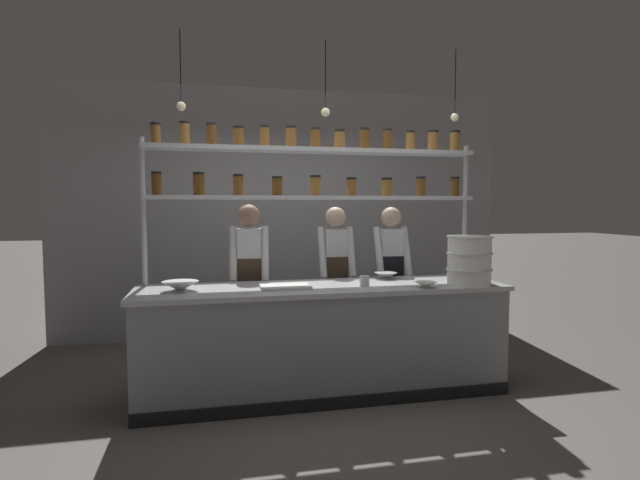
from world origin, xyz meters
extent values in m
plane|color=#5B5651|center=(0.00, 0.00, 0.00)|extent=(40.00, 40.00, 0.00)
cube|color=#939399|center=(0.00, 2.05, 1.49)|extent=(5.49, 0.12, 2.98)
cube|color=gray|center=(0.00, 0.00, 0.44)|extent=(3.03, 0.72, 0.88)
cube|color=#B7BABF|center=(0.00, 0.00, 0.90)|extent=(3.09, 0.76, 0.04)
cube|color=black|center=(0.00, -0.36, 0.05)|extent=(3.03, 0.03, 0.10)
cylinder|color=#B7BABF|center=(-1.46, 0.33, 1.08)|extent=(0.04, 0.04, 2.16)
cylinder|color=#B7BABF|center=(1.46, 0.33, 1.08)|extent=(0.04, 0.04, 2.16)
cube|color=#B7BABF|center=(0.00, 0.33, 1.66)|extent=(2.93, 0.28, 0.04)
cylinder|color=#513314|center=(-1.35, 0.33, 1.77)|extent=(0.08, 0.08, 0.18)
cylinder|color=black|center=(-1.35, 0.33, 1.86)|extent=(0.08, 0.08, 0.02)
cylinder|color=#513314|center=(-1.01, 0.33, 1.77)|extent=(0.10, 0.10, 0.18)
cylinder|color=black|center=(-1.01, 0.33, 1.86)|extent=(0.10, 0.10, 0.02)
cylinder|color=brown|center=(-0.68, 0.33, 1.76)|extent=(0.09, 0.09, 0.16)
cylinder|color=black|center=(-0.68, 0.33, 1.85)|extent=(0.09, 0.09, 0.02)
cylinder|color=#513314|center=(-0.34, 0.33, 1.75)|extent=(0.09, 0.09, 0.15)
cylinder|color=black|center=(-0.34, 0.33, 1.84)|extent=(0.09, 0.09, 0.02)
cylinder|color=brown|center=(0.00, 0.33, 1.76)|extent=(0.09, 0.09, 0.16)
cylinder|color=black|center=(0.00, 0.33, 1.85)|extent=(0.10, 0.10, 0.02)
cylinder|color=brown|center=(0.33, 0.33, 1.75)|extent=(0.09, 0.09, 0.15)
cylinder|color=black|center=(0.33, 0.33, 1.83)|extent=(0.09, 0.09, 0.02)
cylinder|color=brown|center=(0.67, 0.33, 1.75)|extent=(0.10, 0.10, 0.15)
cylinder|color=black|center=(0.67, 0.33, 1.83)|extent=(0.10, 0.10, 0.02)
cylinder|color=brown|center=(1.01, 0.33, 1.76)|extent=(0.09, 0.09, 0.16)
cylinder|color=black|center=(1.01, 0.33, 1.85)|extent=(0.09, 0.09, 0.02)
cylinder|color=#513314|center=(1.35, 0.33, 1.76)|extent=(0.08, 0.08, 0.16)
cylinder|color=black|center=(1.35, 0.33, 1.85)|extent=(0.09, 0.09, 0.02)
cube|color=#B7BABF|center=(0.00, 0.33, 2.08)|extent=(2.93, 0.28, 0.04)
cylinder|color=brown|center=(-1.35, 0.33, 2.17)|extent=(0.08, 0.08, 0.16)
cylinder|color=black|center=(-1.35, 0.33, 2.26)|extent=(0.08, 0.08, 0.02)
cylinder|color=brown|center=(-1.12, 0.33, 2.18)|extent=(0.08, 0.08, 0.18)
cylinder|color=black|center=(-1.12, 0.33, 2.28)|extent=(0.09, 0.09, 0.02)
cylinder|color=#513314|center=(-0.90, 0.33, 2.18)|extent=(0.09, 0.09, 0.17)
cylinder|color=black|center=(-0.90, 0.33, 2.28)|extent=(0.09, 0.09, 0.02)
cylinder|color=brown|center=(-0.67, 0.33, 2.17)|extent=(0.09, 0.09, 0.15)
cylinder|color=black|center=(-0.67, 0.33, 2.26)|extent=(0.10, 0.10, 0.02)
cylinder|color=brown|center=(-0.45, 0.33, 2.18)|extent=(0.08, 0.08, 0.17)
cylinder|color=black|center=(-0.45, 0.33, 2.27)|extent=(0.08, 0.08, 0.02)
cylinder|color=brown|center=(-0.22, 0.33, 2.18)|extent=(0.09, 0.09, 0.17)
cylinder|color=black|center=(-0.22, 0.33, 2.27)|extent=(0.09, 0.09, 0.02)
cylinder|color=brown|center=(0.00, 0.33, 2.18)|extent=(0.09, 0.09, 0.16)
cylinder|color=black|center=(0.00, 0.33, 2.27)|extent=(0.09, 0.09, 0.02)
cylinder|color=brown|center=(0.22, 0.33, 2.17)|extent=(0.09, 0.09, 0.15)
cylinder|color=black|center=(0.22, 0.33, 2.26)|extent=(0.10, 0.10, 0.02)
cylinder|color=#513314|center=(0.45, 0.33, 2.18)|extent=(0.09, 0.09, 0.17)
cylinder|color=black|center=(0.45, 0.33, 2.28)|extent=(0.10, 0.10, 0.02)
cylinder|color=#513314|center=(0.67, 0.33, 2.18)|extent=(0.08, 0.08, 0.17)
cylinder|color=black|center=(0.67, 0.33, 2.28)|extent=(0.08, 0.08, 0.02)
cylinder|color=brown|center=(0.90, 0.33, 2.18)|extent=(0.08, 0.08, 0.16)
cylinder|color=black|center=(0.90, 0.33, 2.27)|extent=(0.08, 0.08, 0.02)
cylinder|color=brown|center=(1.12, 0.33, 2.18)|extent=(0.10, 0.10, 0.17)
cylinder|color=black|center=(1.12, 0.33, 2.28)|extent=(0.10, 0.10, 0.02)
cylinder|color=brown|center=(1.35, 0.33, 2.18)|extent=(0.09, 0.09, 0.18)
cylinder|color=black|center=(1.35, 0.33, 2.28)|extent=(0.10, 0.10, 0.02)
cylinder|color=black|center=(-0.65, 0.63, 0.39)|extent=(0.11, 0.11, 0.77)
cylinder|color=black|center=(-0.49, 0.62, 0.39)|extent=(0.11, 0.11, 0.77)
cube|color=#473828|center=(-0.57, 0.63, 0.94)|extent=(0.23, 0.19, 0.33)
cube|color=white|center=(-0.57, 0.63, 1.24)|extent=(0.24, 0.20, 0.27)
sphere|color=#A37A5B|center=(-0.57, 0.63, 1.50)|extent=(0.20, 0.20, 0.20)
cylinder|color=white|center=(-0.72, 0.58, 1.15)|extent=(0.09, 0.25, 0.51)
cylinder|color=white|center=(-0.43, 0.55, 1.15)|extent=(0.09, 0.25, 0.51)
cylinder|color=black|center=(0.21, 0.75, 0.38)|extent=(0.11, 0.11, 0.76)
cylinder|color=black|center=(0.37, 0.74, 0.38)|extent=(0.11, 0.11, 0.76)
cube|color=#473828|center=(0.29, 0.74, 0.92)|extent=(0.23, 0.18, 0.33)
cube|color=white|center=(0.29, 0.74, 1.22)|extent=(0.23, 0.19, 0.27)
sphere|color=beige|center=(0.29, 0.74, 1.48)|extent=(0.20, 0.20, 0.20)
cylinder|color=white|center=(0.14, 0.69, 1.13)|extent=(0.08, 0.24, 0.50)
cylinder|color=white|center=(0.43, 0.68, 1.13)|extent=(0.08, 0.24, 0.50)
cylinder|color=black|center=(0.78, 0.71, 0.38)|extent=(0.11, 0.11, 0.76)
cylinder|color=black|center=(0.94, 0.70, 0.38)|extent=(0.11, 0.11, 0.76)
cube|color=black|center=(0.86, 0.71, 0.92)|extent=(0.22, 0.18, 0.33)
cube|color=white|center=(0.86, 0.71, 1.22)|extent=(0.23, 0.19, 0.27)
sphere|color=beige|center=(0.86, 0.71, 1.47)|extent=(0.20, 0.20, 0.20)
cylinder|color=white|center=(0.71, 0.65, 1.13)|extent=(0.07, 0.24, 0.50)
cylinder|color=white|center=(1.00, 0.64, 1.13)|extent=(0.07, 0.24, 0.50)
cylinder|color=white|center=(1.21, -0.23, 0.98)|extent=(0.36, 0.36, 0.13)
cylinder|color=silver|center=(1.21, -0.23, 1.05)|extent=(0.38, 0.38, 0.01)
cylinder|color=white|center=(1.21, -0.23, 1.12)|extent=(0.36, 0.36, 0.13)
cylinder|color=silver|center=(1.21, -0.23, 1.19)|extent=(0.38, 0.38, 0.01)
cylinder|color=white|center=(1.21, -0.23, 1.26)|extent=(0.36, 0.36, 0.13)
cylinder|color=silver|center=(1.21, -0.23, 1.33)|extent=(0.38, 0.38, 0.01)
cube|color=silver|center=(-0.33, -0.07, 0.93)|extent=(0.40, 0.26, 0.02)
cylinder|color=silver|center=(0.79, -0.29, 0.93)|extent=(0.08, 0.08, 0.01)
cone|color=silver|center=(0.79, -0.29, 0.94)|extent=(0.18, 0.18, 0.05)
cylinder|color=white|center=(-1.16, -0.02, 0.93)|extent=(0.13, 0.13, 0.01)
cone|color=white|center=(-1.16, -0.02, 0.96)|extent=(0.28, 0.28, 0.08)
cylinder|color=#B2B7BC|center=(0.64, 0.25, 0.93)|extent=(0.09, 0.09, 0.01)
cone|color=#B2B7BC|center=(0.64, 0.25, 0.95)|extent=(0.21, 0.21, 0.06)
cylinder|color=silver|center=(0.33, -0.10, 0.96)|extent=(0.08, 0.08, 0.09)
cylinder|color=black|center=(-1.13, 0.00, 2.64)|extent=(0.01, 0.01, 0.58)
sphere|color=#F9E5B2|center=(-1.13, 0.00, 2.36)|extent=(0.07, 0.07, 0.07)
cylinder|color=black|center=(0.02, 0.00, 2.64)|extent=(0.01, 0.01, 0.58)
sphere|color=#F9E5B2|center=(0.02, 0.00, 2.36)|extent=(0.07, 0.07, 0.07)
cylinder|color=black|center=(1.17, 0.00, 2.64)|extent=(0.01, 0.01, 0.58)
sphere|color=#F9E5B2|center=(1.17, 0.00, 2.36)|extent=(0.07, 0.07, 0.07)
camera|label=1|loc=(-0.92, -4.04, 1.60)|focal=28.00mm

